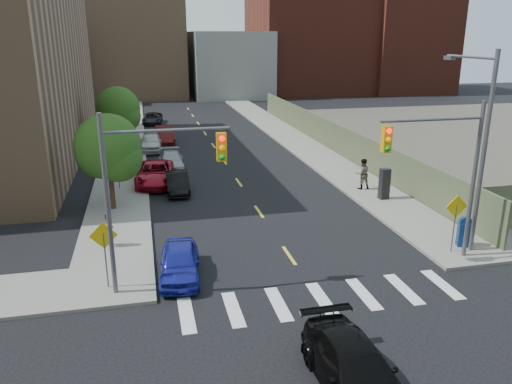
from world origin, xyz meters
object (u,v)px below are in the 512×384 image
parked_car_red (155,173)px  black_sedan (356,371)px  parked_car_grey (152,118)px  parked_car_white (151,142)px  parked_car_maroon (164,135)px  parked_car_silver (171,160)px  payphone (384,184)px  pedestrian_west (110,230)px  pedestrian_east (362,174)px  mailbox (465,232)px  parked_car_blue (180,262)px  parked_car_black (177,182)px

parked_car_red → black_sedan: size_ratio=1.10×
black_sedan → parked_car_grey: bearing=94.2°
parked_car_white → parked_car_maroon: parked_car_white is taller
parked_car_silver → black_sedan: 26.02m
payphone → pedestrian_west: (-15.60, -3.62, -0.13)m
parked_car_grey → pedestrian_east: bearing=-61.1°
parked_car_silver → mailbox: (12.31, -17.78, 0.23)m
black_sedan → payphone: 17.51m
parked_car_blue → parked_car_black: size_ratio=1.02×
parked_car_black → parked_car_white: (-1.30, 12.41, 0.13)m
parked_car_grey → pedestrian_west: pedestrian_west is taller
parked_car_black → parked_car_grey: size_ratio=0.88×
parked_car_blue → parked_car_grey: parked_car_blue is taller
parked_car_red → parked_car_grey: size_ratio=1.20×
payphone → pedestrian_east: bearing=97.6°
parked_car_maroon → parked_car_grey: parked_car_maroon is taller
parked_car_blue → parked_car_red: size_ratio=0.74×
parked_car_red → pedestrian_east: bearing=-15.7°
parked_car_silver → pedestrian_west: 14.60m
parked_car_maroon → parked_car_white: bearing=-114.2°
parked_car_maroon → parked_car_red: bearing=-96.0°
pedestrian_east → parked_car_black: bearing=-8.5°
black_sedan → parked_car_black: bearing=98.7°
parked_car_silver → parked_car_white: bearing=102.5°
parked_car_silver → parked_car_maroon: bearing=91.0°
black_sedan → parked_car_silver: bearing=96.5°
parked_car_silver → mailbox: mailbox is taller
parked_car_silver → parked_car_grey: 20.34m
parked_car_red → parked_car_silver: (1.30, 3.85, -0.12)m
parked_car_black → pedestrian_west: 8.93m
parked_car_white → pedestrian_east: 19.53m
parked_car_red → pedestrian_west: pedestrian_west is taller
parked_car_white → parked_car_blue: bearing=-84.4°
parked_car_blue → parked_car_silver: parked_car_blue is taller
parked_car_maroon → payphone: (11.92, -19.85, 0.30)m
parked_car_silver → parked_car_grey: (-0.79, 20.33, -0.01)m
parked_car_white → black_sedan: parked_car_white is taller
parked_car_silver → pedestrian_west: bearing=-103.6°
mailbox → payphone: payphone is taller
parked_car_grey → mailbox: mailbox is taller
payphone → parked_car_silver: bearing=135.0°
pedestrian_west → black_sedan: bearing=-166.4°
parked_car_black → pedestrian_east: (11.48, -2.35, 0.49)m
parked_car_silver → parked_car_grey: bearing=93.2°
black_sedan → pedestrian_east: size_ratio=2.48×
parked_car_blue → parked_car_white: 24.14m
parked_car_silver → payphone: bearing=-40.4°
parked_car_black → parked_car_white: size_ratio=0.86×
parked_car_grey → parked_car_maroon: bearing=-80.2°
parked_car_grey → mailbox: bearing=-65.3°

